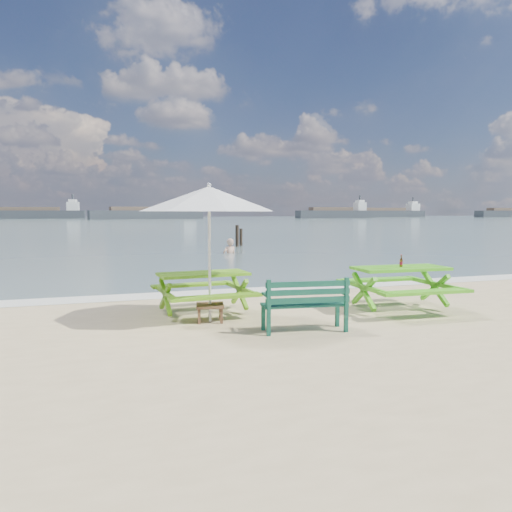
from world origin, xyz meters
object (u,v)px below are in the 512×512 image
object	(u,v)px
park_bench	(304,315)
swimmer	(230,258)
patio_umbrella	(209,199)
picnic_table_right	(400,289)
beer_bottle	(401,263)
side_table	(210,312)
picnic_table_left	(204,294)

from	to	relation	value
park_bench	swimmer	xyz separation A→B (m)	(2.87, 14.83, -0.51)
park_bench	patio_umbrella	bearing A→B (deg)	137.83
picnic_table_right	patio_umbrella	world-z (taller)	patio_umbrella
park_bench	beer_bottle	xyz separation A→B (m)	(2.45, 0.92, 0.67)
side_table	swimmer	xyz separation A→B (m)	(4.16, 13.66, -0.41)
patio_umbrella	picnic_table_right	bearing A→B (deg)	-3.35
beer_bottle	patio_umbrella	bearing A→B (deg)	176.37
picnic_table_left	patio_umbrella	world-z (taller)	patio_umbrella
patio_umbrella	park_bench	bearing A→B (deg)	-42.17
picnic_table_left	patio_umbrella	xyz separation A→B (m)	(-0.03, -0.64, 1.76)
picnic_table_left	beer_bottle	size ratio (longest dim) A/B	8.13
picnic_table_left	park_bench	distance (m)	2.20
picnic_table_left	side_table	xyz separation A→B (m)	(-0.03, -0.64, -0.22)
swimmer	park_bench	bearing A→B (deg)	-100.97
picnic_table_left	swimmer	size ratio (longest dim) A/B	1.05
picnic_table_right	park_bench	distance (m)	2.63
beer_bottle	swimmer	bearing A→B (deg)	88.25
picnic_table_right	beer_bottle	xyz separation A→B (m)	(-0.01, -0.02, 0.52)
picnic_table_right	beer_bottle	distance (m)	0.52
side_table	swimmer	bearing A→B (deg)	73.08
swimmer	patio_umbrella	bearing A→B (deg)	-106.92
park_bench	swimmer	world-z (taller)	park_bench
picnic_table_right	patio_umbrella	distance (m)	4.12
park_bench	patio_umbrella	size ratio (longest dim) A/B	0.50
picnic_table_left	picnic_table_right	xyz separation A→B (m)	(3.71, -0.86, 0.03)
park_bench	patio_umbrella	world-z (taller)	patio_umbrella
park_bench	side_table	world-z (taller)	park_bench
picnic_table_right	swimmer	world-z (taller)	picnic_table_right
picnic_table_right	picnic_table_left	bearing A→B (deg)	166.90
side_table	swimmer	size ratio (longest dim) A/B	0.31
patio_umbrella	side_table	bearing A→B (deg)	0.00
picnic_table_right	swimmer	bearing A→B (deg)	88.27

